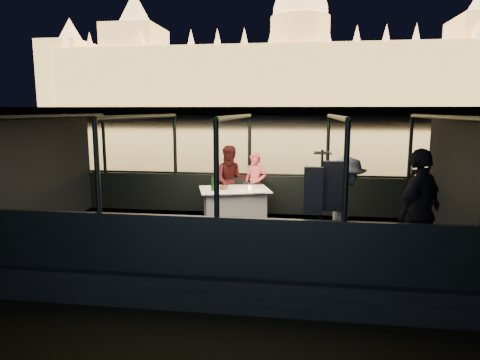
# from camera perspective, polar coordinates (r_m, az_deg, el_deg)

# --- Properties ---
(river_water) EXTENTS (500.00, 500.00, 0.00)m
(river_water) POSITION_cam_1_polar(r_m,az_deg,el_deg) (87.97, 7.33, 7.35)
(river_water) COLOR black
(river_water) RESTS_ON ground
(boat_hull) EXTENTS (8.60, 4.40, 1.00)m
(boat_hull) POSITION_cam_1_polar(r_m,az_deg,el_deg) (8.52, -0.38, -10.79)
(boat_hull) COLOR black
(boat_hull) RESTS_ON river_water
(boat_deck) EXTENTS (8.00, 4.00, 0.04)m
(boat_deck) POSITION_cam_1_polar(r_m,az_deg,el_deg) (8.36, -0.39, -7.70)
(boat_deck) COLOR black
(boat_deck) RESTS_ON boat_hull
(gunwale_port) EXTENTS (8.00, 0.08, 0.90)m
(gunwale_port) POSITION_cam_1_polar(r_m,az_deg,el_deg) (10.17, 1.26, -1.89)
(gunwale_port) COLOR black
(gunwale_port) RESTS_ON boat_deck
(gunwale_starboard) EXTENTS (8.00, 0.08, 0.90)m
(gunwale_starboard) POSITION_cam_1_polar(r_m,az_deg,el_deg) (6.34, -3.07, -8.87)
(gunwale_starboard) COLOR black
(gunwale_starboard) RESTS_ON boat_deck
(cabin_glass_port) EXTENTS (8.00, 0.02, 1.40)m
(cabin_glass_port) POSITION_cam_1_polar(r_m,az_deg,el_deg) (10.01, 1.28, 4.58)
(cabin_glass_port) COLOR #99B2B2
(cabin_glass_port) RESTS_ON gunwale_port
(cabin_glass_starboard) EXTENTS (8.00, 0.02, 1.40)m
(cabin_glass_starboard) POSITION_cam_1_polar(r_m,az_deg,el_deg) (6.08, -3.16, 1.48)
(cabin_glass_starboard) COLOR #99B2B2
(cabin_glass_starboard) RESTS_ON gunwale_starboard
(cabin_roof_glass) EXTENTS (8.00, 4.00, 0.02)m
(cabin_roof_glass) POSITION_cam_1_polar(r_m,az_deg,el_deg) (8.00, -0.41, 8.41)
(cabin_roof_glass) COLOR #99B2B2
(cabin_roof_glass) RESTS_ON boat_deck
(end_wall_fore) EXTENTS (0.02, 4.00, 2.30)m
(end_wall_fore) POSITION_cam_1_polar(r_m,az_deg,el_deg) (9.54, -24.91, 0.75)
(end_wall_fore) COLOR black
(end_wall_fore) RESTS_ON boat_deck
(end_wall_aft) EXTENTS (0.02, 4.00, 2.30)m
(end_wall_aft) POSITION_cam_1_polar(r_m,az_deg,el_deg) (8.50, 27.36, -0.38)
(end_wall_aft) COLOR black
(end_wall_aft) RESTS_ON boat_deck
(canopy_ribs) EXTENTS (8.00, 4.00, 2.30)m
(canopy_ribs) POSITION_cam_1_polar(r_m,az_deg,el_deg) (8.10, -0.40, 0.24)
(canopy_ribs) COLOR black
(canopy_ribs) RESTS_ON boat_deck
(embankment) EXTENTS (400.00, 140.00, 6.00)m
(embankment) POSITION_cam_1_polar(r_m,az_deg,el_deg) (217.92, 7.82, 8.75)
(embankment) COLOR #423D33
(embankment) RESTS_ON ground
(parliament_building) EXTENTS (220.00, 32.00, 60.00)m
(parliament_building) POSITION_cam_1_polar(r_m,az_deg,el_deg) (184.76, 7.96, 17.36)
(parliament_building) COLOR #F2D18C
(parliament_building) RESTS_ON embankment
(dining_table_central) EXTENTS (1.69, 1.42, 0.77)m
(dining_table_central) POSITION_cam_1_polar(r_m,az_deg,el_deg) (9.18, -0.75, -3.54)
(dining_table_central) COLOR white
(dining_table_central) RESTS_ON boat_deck
(chair_port_left) EXTENTS (0.55, 0.55, 0.88)m
(chair_port_left) POSITION_cam_1_polar(r_m,az_deg,el_deg) (9.71, -0.63, -2.43)
(chair_port_left) COLOR black
(chair_port_left) RESTS_ON boat_deck
(chair_port_right) EXTENTS (0.43, 0.43, 0.81)m
(chair_port_right) POSITION_cam_1_polar(r_m,az_deg,el_deg) (9.56, 1.44, -2.62)
(chair_port_right) COLOR black
(chair_port_right) RESTS_ON boat_deck
(coat_stand) EXTENTS (0.63, 0.58, 1.84)m
(coat_stand) POSITION_cam_1_polar(r_m,az_deg,el_deg) (6.70, 10.69, -4.04)
(coat_stand) COLOR black
(coat_stand) RESTS_ON boat_deck
(person_woman_coral) EXTENTS (0.61, 0.48, 1.48)m
(person_woman_coral) POSITION_cam_1_polar(r_m,az_deg,el_deg) (9.76, 2.04, -0.58)
(person_woman_coral) COLOR #F35863
(person_woman_coral) RESTS_ON boat_deck
(person_man_maroon) EXTENTS (0.88, 0.74, 1.63)m
(person_man_maroon) POSITION_cam_1_polar(r_m,az_deg,el_deg) (9.83, -1.19, -0.50)
(person_man_maroon) COLOR #3D1111
(person_man_maroon) RESTS_ON boat_deck
(passenger_stripe) EXTENTS (0.70, 1.14, 1.70)m
(passenger_stripe) POSITION_cam_1_polar(r_m,az_deg,el_deg) (7.13, 13.79, -3.73)
(passenger_stripe) COLOR silver
(passenger_stripe) RESTS_ON boat_deck
(passenger_dark) EXTENTS (1.08, 1.15, 1.90)m
(passenger_dark) POSITION_cam_1_polar(r_m,az_deg,el_deg) (6.81, 22.71, -4.81)
(passenger_dark) COLOR black
(passenger_dark) RESTS_ON boat_deck
(wine_bottle) EXTENTS (0.07, 0.07, 0.32)m
(wine_bottle) POSITION_cam_1_polar(r_m,az_deg,el_deg) (8.90, -3.67, -0.48)
(wine_bottle) COLOR #133414
(wine_bottle) RESTS_ON dining_table_central
(bread_basket) EXTENTS (0.23, 0.23, 0.07)m
(bread_basket) POSITION_cam_1_polar(r_m,az_deg,el_deg) (9.07, -2.17, -0.99)
(bread_basket) COLOR brown
(bread_basket) RESTS_ON dining_table_central
(amber_candle) EXTENTS (0.07, 0.07, 0.08)m
(amber_candle) POSITION_cam_1_polar(r_m,az_deg,el_deg) (8.95, 1.29, -1.12)
(amber_candle) COLOR yellow
(amber_candle) RESTS_ON dining_table_central
(plate_near) EXTENTS (0.31, 0.31, 0.02)m
(plate_near) POSITION_cam_1_polar(r_m,az_deg,el_deg) (8.72, 2.47, -1.62)
(plate_near) COLOR white
(plate_near) RESTS_ON dining_table_central
(plate_far) EXTENTS (0.27, 0.27, 0.01)m
(plate_far) POSITION_cam_1_polar(r_m,az_deg,el_deg) (9.17, -1.24, -1.07)
(plate_far) COLOR silver
(plate_far) RESTS_ON dining_table_central
(wine_glass_white) EXTENTS (0.08, 0.08, 0.20)m
(wine_glass_white) POSITION_cam_1_polar(r_m,az_deg,el_deg) (8.86, -3.05, -0.88)
(wine_glass_white) COLOR white
(wine_glass_white) RESTS_ON dining_table_central
(wine_glass_red) EXTENTS (0.09, 0.09, 0.21)m
(wine_glass_red) POSITION_cam_1_polar(r_m,az_deg,el_deg) (9.13, 1.46, -0.57)
(wine_glass_red) COLOR white
(wine_glass_red) RESTS_ON dining_table_central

